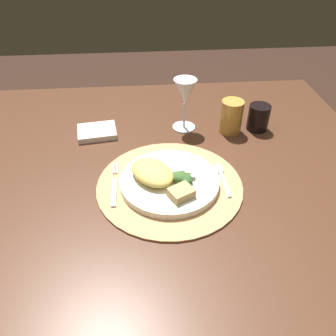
# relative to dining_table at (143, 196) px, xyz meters

# --- Properties ---
(ground_plane) EXTENTS (6.00, 6.00, 0.00)m
(ground_plane) POSITION_rel_dining_table_xyz_m (0.00, 0.00, -0.60)
(ground_plane) COLOR #342017
(dining_table) EXTENTS (1.40, 1.08, 0.71)m
(dining_table) POSITION_rel_dining_table_xyz_m (0.00, 0.00, 0.00)
(dining_table) COLOR #4E2D1D
(dining_table) RESTS_ON ground
(placemat) EXTENTS (0.38, 0.38, 0.01)m
(placemat) POSITION_rel_dining_table_xyz_m (0.07, -0.09, 0.12)
(placemat) COLOR tan
(placemat) RESTS_ON dining_table
(dinner_plate) EXTENTS (0.26, 0.26, 0.02)m
(dinner_plate) POSITION_rel_dining_table_xyz_m (0.07, -0.09, 0.13)
(dinner_plate) COLOR silver
(dinner_plate) RESTS_ON placemat
(pasta_serving) EXTENTS (0.15, 0.16, 0.04)m
(pasta_serving) POSITION_rel_dining_table_xyz_m (0.03, -0.08, 0.16)
(pasta_serving) COLOR #EACA5F
(pasta_serving) RESTS_ON dinner_plate
(salad_greens) EXTENTS (0.07, 0.08, 0.02)m
(salad_greens) POSITION_rel_dining_table_xyz_m (0.11, -0.10, 0.15)
(salad_greens) COLOR #2D7026
(salad_greens) RESTS_ON dinner_plate
(bread_piece) EXTENTS (0.07, 0.07, 0.02)m
(bread_piece) POSITION_rel_dining_table_xyz_m (0.10, -0.16, 0.15)
(bread_piece) COLOR tan
(bread_piece) RESTS_ON dinner_plate
(fork) EXTENTS (0.01, 0.17, 0.00)m
(fork) POSITION_rel_dining_table_xyz_m (-0.07, -0.09, 0.12)
(fork) COLOR silver
(fork) RESTS_ON placemat
(spoon) EXTENTS (0.03, 0.14, 0.01)m
(spoon) POSITION_rel_dining_table_xyz_m (0.22, -0.06, 0.12)
(spoon) COLOR silver
(spoon) RESTS_ON placemat
(napkin) EXTENTS (0.13, 0.11, 0.02)m
(napkin) POSITION_rel_dining_table_xyz_m (-0.14, 0.18, 0.12)
(napkin) COLOR white
(napkin) RESTS_ON dining_table
(wine_glass) EXTENTS (0.07, 0.07, 0.17)m
(wine_glass) POSITION_rel_dining_table_xyz_m (0.15, 0.20, 0.24)
(wine_glass) COLOR silver
(wine_glass) RESTS_ON dining_table
(amber_tumbler) EXTENTS (0.07, 0.07, 0.11)m
(amber_tumbler) POSITION_rel_dining_table_xyz_m (0.29, 0.16, 0.17)
(amber_tumbler) COLOR gold
(amber_tumbler) RESTS_ON dining_table
(dark_tumbler) EXTENTS (0.07, 0.07, 0.08)m
(dark_tumbler) POSITION_rel_dining_table_xyz_m (0.39, 0.17, 0.16)
(dark_tumbler) COLOR black
(dark_tumbler) RESTS_ON dining_table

